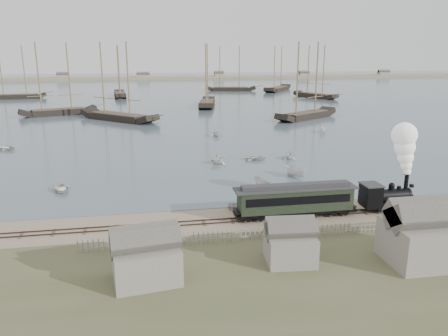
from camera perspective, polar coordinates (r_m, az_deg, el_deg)
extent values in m
plane|color=gray|center=(48.54, 1.79, -5.97)|extent=(600.00, 600.00, 0.00)
cube|color=#465A64|center=(215.24, -7.76, 10.19)|extent=(600.00, 336.00, 0.06)
cube|color=#38261E|center=(46.23, 2.43, -6.94)|extent=(120.00, 0.08, 0.12)
cube|color=#38261E|center=(47.13, 2.17, -6.50)|extent=(120.00, 0.08, 0.12)
cube|color=#3A3125|center=(46.71, 2.30, -6.79)|extent=(120.00, 1.80, 0.06)
cube|color=gray|center=(295.00, -8.51, 11.40)|extent=(500.00, 20.00, 1.80)
cube|color=black|center=(52.79, 21.03, -4.42)|extent=(6.94, 2.04, 0.26)
cylinder|color=black|center=(52.27, 20.75, -3.40)|extent=(4.28, 1.53, 1.53)
cube|color=black|center=(51.11, 18.60, -3.37)|extent=(1.84, 2.24, 2.35)
cube|color=#2F2F32|center=(50.76, 18.72, -2.06)|extent=(2.04, 2.45, 0.12)
cylinder|color=black|center=(52.89, 22.69, -1.82)|extent=(0.45, 0.45, 1.63)
sphere|color=black|center=(52.03, 21.06, -2.14)|extent=(0.65, 0.65, 0.65)
cone|color=black|center=(54.55, 23.97, -4.22)|extent=(1.43, 2.04, 2.04)
cube|color=black|center=(53.37, 23.30, -2.14)|extent=(0.36, 0.36, 0.36)
cube|color=black|center=(48.02, 9.23, -5.53)|extent=(13.29, 2.18, 0.33)
cube|color=black|center=(47.58, 9.29, -4.03)|extent=(12.34, 2.37, 2.37)
cube|color=black|center=(46.43, 9.80, -4.22)|extent=(11.39, 0.06, 0.85)
cube|color=black|center=(48.58, 8.84, -3.31)|extent=(11.39, 0.06, 0.85)
cube|color=#2F2F32|center=(47.20, 9.36, -2.61)|extent=(13.29, 2.56, 0.17)
cube|color=#2F2F32|center=(47.12, 9.37, -2.28)|extent=(11.87, 1.14, 0.43)
imported|color=silver|center=(49.42, 2.91, -5.08)|extent=(4.06, 4.76, 0.83)
imported|color=silver|center=(59.57, -20.54, -2.50)|extent=(4.29, 3.68, 0.75)
imported|color=silver|center=(69.48, -0.76, 1.25)|extent=(3.78, 3.98, 1.64)
imported|color=silver|center=(56.58, 5.02, -2.16)|extent=(3.76, 2.30, 1.36)
imported|color=silver|center=(72.08, 4.14, 1.34)|extent=(3.24, 3.96, 0.72)
imported|color=silver|center=(73.32, 8.49, 1.73)|extent=(3.55, 3.47, 1.42)
imported|color=silver|center=(99.30, 12.81, 4.92)|extent=(3.39, 2.82, 1.26)
imported|color=silver|center=(89.14, -26.73, 2.43)|extent=(4.64, 4.88, 0.82)
imported|color=silver|center=(92.30, -1.05, 4.66)|extent=(3.71, 3.44, 1.60)
imported|color=silver|center=(62.95, 9.36, -0.46)|extent=(4.21, 2.94, 1.52)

